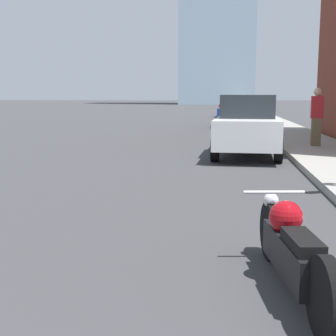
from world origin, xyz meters
TOP-DOWN VIEW (x-y plane):
  - sidewalk at (5.39, 40.00)m, footprint 2.27×240.00m
  - motorcycle at (3.09, 4.96)m, footprint 0.62×2.27m
  - parked_car_white at (3.12, 14.49)m, footprint 1.99×4.63m
  - parked_car_blue at (3.01, 27.64)m, footprint 1.96×4.50m
  - parked_car_red at (2.97, 39.83)m, footprint 2.05×3.94m
  - pedestrian at (5.35, 16.07)m, footprint 0.36×0.25m

SIDE VIEW (x-z plane):
  - sidewalk at x=5.39m, z-range 0.00..0.15m
  - motorcycle at x=3.09m, z-range 0.00..0.75m
  - parked_car_blue at x=3.01m, z-range 0.01..1.71m
  - parked_car_white at x=3.12m, z-range 0.01..1.74m
  - parked_car_red at x=2.97m, z-range -0.01..1.80m
  - pedestrian at x=5.35m, z-range 0.19..2.00m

